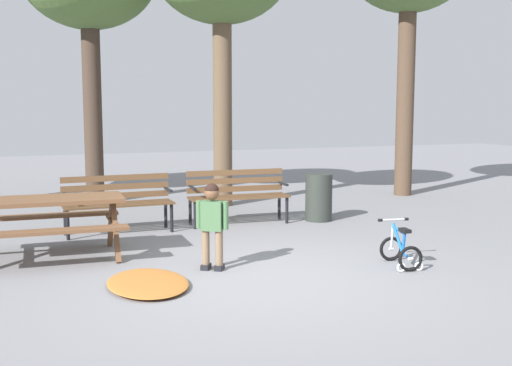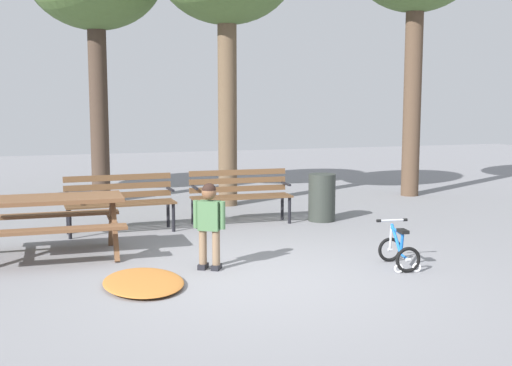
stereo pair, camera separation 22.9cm
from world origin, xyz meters
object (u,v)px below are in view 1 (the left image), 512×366
object	(u,v)px
child_standing	(212,219)
kids_bicycle	(401,250)
picnic_table	(48,212)
trash_bin	(319,197)
park_bench_left	(237,192)
park_bench_far_left	(118,199)

from	to	relation	value
child_standing	kids_bicycle	bearing A→B (deg)	-16.33
picnic_table	trash_bin	bearing A→B (deg)	15.57
kids_bicycle	trash_bin	world-z (taller)	trash_bin
park_bench_left	kids_bicycle	distance (m)	3.39
picnic_table	kids_bicycle	size ratio (longest dim) A/B	3.09
picnic_table	trash_bin	size ratio (longest dim) A/B	2.38
child_standing	park_bench_far_left	bearing A→B (deg)	105.67
park_bench_left	child_standing	bearing A→B (deg)	-114.58
picnic_table	child_standing	distance (m)	2.12
park_bench_left	picnic_table	bearing A→B (deg)	-154.23
picnic_table	trash_bin	world-z (taller)	trash_bin
kids_bicycle	trash_bin	size ratio (longest dim) A/B	0.77
picnic_table	park_bench_left	bearing A→B (deg)	25.77
picnic_table	kids_bicycle	world-z (taller)	picnic_table
park_bench_far_left	child_standing	xyz separation A→B (m)	(0.71, -2.53, 0.08)
trash_bin	child_standing	bearing A→B (deg)	-136.62
park_bench_far_left	kids_bicycle	size ratio (longest dim) A/B	2.71
park_bench_left	trash_bin	bearing A→B (deg)	-9.89
child_standing	trash_bin	world-z (taller)	child_standing
park_bench_left	trash_bin	size ratio (longest dim) A/B	2.10
kids_bicycle	park_bench_left	bearing A→B (deg)	106.16
picnic_table	park_bench_far_left	size ratio (longest dim) A/B	1.14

